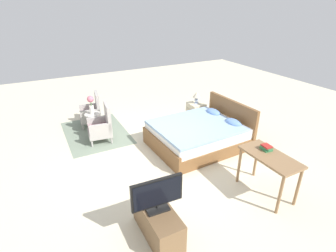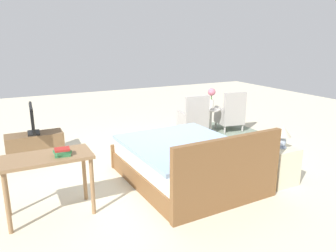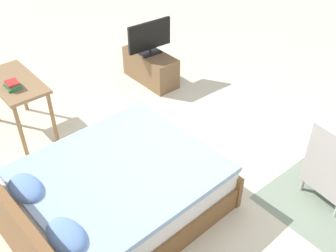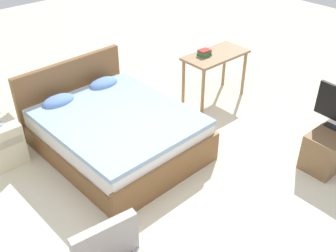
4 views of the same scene
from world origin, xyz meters
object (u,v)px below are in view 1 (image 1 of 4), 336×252
object	(u,v)px
armchair_by_window_left	(92,112)
nightstand	(196,113)
tv_stand	(158,222)
bed	(199,134)
flower_vase	(91,103)
vanity_desk	(269,161)
side_table	(93,121)
armchair_by_window_right	(102,126)
tv_flatscreen	(157,194)
book_stack	(266,148)
table_lamp	(197,96)

from	to	relation	value
armchair_by_window_left	nightstand	bearing A→B (deg)	67.19
armchair_by_window_left	tv_stand	bearing A→B (deg)	-0.77
bed	flower_vase	xyz separation A→B (m)	(-1.81, -2.06, 0.54)
vanity_desk	bed	bearing A→B (deg)	-177.77
side_table	vanity_desk	xyz separation A→B (m)	(3.79, 2.13, 0.31)
armchair_by_window_left	armchair_by_window_right	xyz separation A→B (m)	(1.00, 0.00, 0.00)
nightstand	vanity_desk	bearing A→B (deg)	-10.74
armchair_by_window_right	tv_stand	bearing A→B (deg)	-1.02
tv_stand	nightstand	bearing A→B (deg)	139.26
bed	armchair_by_window_left	bearing A→B (deg)	-139.53
nightstand	flower_vase	bearing A→B (deg)	-102.76
tv_flatscreen	book_stack	xyz separation A→B (m)	(-0.15, 2.18, 0.07)
book_stack	table_lamp	bearing A→B (deg)	170.05
flower_vase	table_lamp	xyz separation A→B (m)	(0.62, 2.74, -0.07)
tv_flatscreen	nightstand	bearing A→B (deg)	139.28
vanity_desk	nightstand	bearing A→B (deg)	169.26
armchair_by_window_right	table_lamp	world-z (taller)	armchair_by_window_right
armchair_by_window_left	armchair_by_window_right	bearing A→B (deg)	0.01
side_table	tv_stand	world-z (taller)	side_table
tv_stand	armchair_by_window_right	bearing A→B (deg)	178.98
vanity_desk	tv_stand	bearing A→B (deg)	-90.88
bed	nightstand	bearing A→B (deg)	150.37
armchair_by_window_left	tv_stand	world-z (taller)	armchair_by_window_left
book_stack	bed	bearing A→B (deg)	-175.12
table_lamp	tv_flatscreen	world-z (taller)	tv_flatscreen
armchair_by_window_left	book_stack	size ratio (longest dim) A/B	4.63
flower_vase	armchair_by_window_right	bearing A→B (deg)	9.66
tv_stand	book_stack	world-z (taller)	book_stack
nightstand	vanity_desk	world-z (taller)	vanity_desk
tv_stand	tv_flatscreen	size ratio (longest dim) A/B	1.29
tv_flatscreen	vanity_desk	world-z (taller)	tv_flatscreen
bed	tv_stand	size ratio (longest dim) A/B	2.23
bed	flower_vase	size ratio (longest dim) A/B	4.48
tv_flatscreen	book_stack	bearing A→B (deg)	93.81
nightstand	book_stack	world-z (taller)	book_stack
bed	table_lamp	xyz separation A→B (m)	(-1.19, 0.68, 0.47)
bed	flower_vase	bearing A→B (deg)	-131.42
side_table	tv_stand	bearing A→B (deg)	0.44
side_table	armchair_by_window_right	bearing A→B (deg)	9.66
armchair_by_window_right	side_table	size ratio (longest dim) A/B	1.69
flower_vase	nightstand	distance (m)	2.86
nightstand	tv_flatscreen	distance (m)	4.17
nightstand	tv_stand	distance (m)	4.15
flower_vase	side_table	bearing A→B (deg)	-161.57
armchair_by_window_left	table_lamp	world-z (taller)	armchair_by_window_left
bed	side_table	world-z (taller)	bed
nightstand	book_stack	bearing A→B (deg)	-9.94
side_table	nightstand	size ratio (longest dim) A/B	0.98
side_table	tv_stand	distance (m)	3.76
side_table	tv_flatscreen	size ratio (longest dim) A/B	0.73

